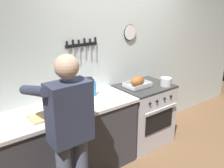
{
  "coord_description": "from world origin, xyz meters",
  "views": [
    {
      "loc": [
        -2.24,
        -1.42,
        2.09
      ],
      "look_at": [
        -0.48,
        0.85,
        1.11
      ],
      "focal_mm": 40.36,
      "sensor_mm": 36.0,
      "label": 1
    }
  ],
  "objects_px": {
    "stove": "(143,114)",
    "saucepan": "(166,82)",
    "bottle_olive_oil": "(76,93)",
    "bottle_hot_sauce": "(63,96)",
    "roasting_pan": "(137,82)",
    "person_cook": "(69,130)",
    "cutting_board": "(47,116)",
    "bottle_dish_soap": "(93,88)"
  },
  "relations": [
    {
      "from": "bottle_dish_soap",
      "to": "person_cook",
      "type": "bearing_deg",
      "value": -136.25
    },
    {
      "from": "roasting_pan",
      "to": "bottle_dish_soap",
      "type": "relative_size",
      "value": 1.49
    },
    {
      "from": "person_cook",
      "to": "bottle_olive_oil",
      "type": "xyz_separation_m",
      "value": [
        0.45,
        0.65,
        0.07
      ]
    },
    {
      "from": "cutting_board",
      "to": "bottle_hot_sauce",
      "type": "bearing_deg",
      "value": 36.34
    },
    {
      "from": "bottle_olive_oil",
      "to": "bottle_dish_soap",
      "type": "xyz_separation_m",
      "value": [
        0.28,
        0.05,
        -0.02
      ]
    },
    {
      "from": "stove",
      "to": "person_cook",
      "type": "xyz_separation_m",
      "value": [
        -1.53,
        -0.58,
        0.5
      ]
    },
    {
      "from": "cutting_board",
      "to": "saucepan",
      "type": "bearing_deg",
      "value": -3.6
    },
    {
      "from": "stove",
      "to": "roasting_pan",
      "type": "distance_m",
      "value": 0.53
    },
    {
      "from": "bottle_olive_oil",
      "to": "bottle_hot_sauce",
      "type": "distance_m",
      "value": 0.17
    },
    {
      "from": "roasting_pan",
      "to": "bottle_olive_oil",
      "type": "xyz_separation_m",
      "value": [
        -0.95,
        0.05,
        0.05
      ]
    },
    {
      "from": "saucepan",
      "to": "bottle_hot_sauce",
      "type": "bearing_deg",
      "value": 166.86
    },
    {
      "from": "roasting_pan",
      "to": "saucepan",
      "type": "relative_size",
      "value": 2.16
    },
    {
      "from": "stove",
      "to": "saucepan",
      "type": "bearing_deg",
      "value": -38.94
    },
    {
      "from": "saucepan",
      "to": "cutting_board",
      "type": "height_order",
      "value": "saucepan"
    },
    {
      "from": "stove",
      "to": "person_cook",
      "type": "bearing_deg",
      "value": -159.34
    },
    {
      "from": "roasting_pan",
      "to": "cutting_board",
      "type": "distance_m",
      "value": 1.41
    },
    {
      "from": "stove",
      "to": "bottle_dish_soap",
      "type": "relative_size",
      "value": 3.8
    },
    {
      "from": "person_cook",
      "to": "roasting_pan",
      "type": "bearing_deg",
      "value": -53.46
    },
    {
      "from": "bottle_hot_sauce",
      "to": "bottle_dish_soap",
      "type": "bearing_deg",
      "value": -3.78
    },
    {
      "from": "stove",
      "to": "bottle_dish_soap",
      "type": "height_order",
      "value": "bottle_dish_soap"
    },
    {
      "from": "cutting_board",
      "to": "bottle_hot_sauce",
      "type": "relative_size",
      "value": 1.71
    },
    {
      "from": "bottle_olive_oil",
      "to": "roasting_pan",
      "type": "bearing_deg",
      "value": -3.0
    },
    {
      "from": "roasting_pan",
      "to": "cutting_board",
      "type": "height_order",
      "value": "roasting_pan"
    },
    {
      "from": "bottle_dish_soap",
      "to": "stove",
      "type": "bearing_deg",
      "value": -8.65
    },
    {
      "from": "stove",
      "to": "bottle_hot_sauce",
      "type": "bearing_deg",
      "value": 173.02
    },
    {
      "from": "bottle_dish_soap",
      "to": "saucepan",
      "type": "bearing_deg",
      "value": -16.77
    },
    {
      "from": "person_cook",
      "to": "saucepan",
      "type": "xyz_separation_m",
      "value": [
        1.76,
        0.39,
        0.01
      ]
    },
    {
      "from": "stove",
      "to": "person_cook",
      "type": "relative_size",
      "value": 0.54
    },
    {
      "from": "saucepan",
      "to": "bottle_dish_soap",
      "type": "distance_m",
      "value": 1.08
    },
    {
      "from": "bottle_dish_soap",
      "to": "bottle_olive_oil",
      "type": "bearing_deg",
      "value": -169.47
    },
    {
      "from": "saucepan",
      "to": "cutting_board",
      "type": "relative_size",
      "value": 0.45
    },
    {
      "from": "cutting_board",
      "to": "bottle_dish_soap",
      "type": "height_order",
      "value": "bottle_dish_soap"
    },
    {
      "from": "roasting_pan",
      "to": "bottle_olive_oil",
      "type": "height_order",
      "value": "bottle_olive_oil"
    },
    {
      "from": "bottle_olive_oil",
      "to": "bottle_dish_soap",
      "type": "distance_m",
      "value": 0.28
    },
    {
      "from": "bottle_hot_sauce",
      "to": "stove",
      "type": "bearing_deg",
      "value": -6.98
    },
    {
      "from": "stove",
      "to": "bottle_dish_soap",
      "type": "distance_m",
      "value": 0.98
    },
    {
      "from": "bottle_olive_oil",
      "to": "bottle_hot_sauce",
      "type": "bearing_deg",
      "value": 151.04
    },
    {
      "from": "stove",
      "to": "cutting_board",
      "type": "distance_m",
      "value": 1.6
    },
    {
      "from": "person_cook",
      "to": "bottle_olive_oil",
      "type": "bearing_deg",
      "value": -21.48
    },
    {
      "from": "person_cook",
      "to": "cutting_board",
      "type": "distance_m",
      "value": 0.5
    },
    {
      "from": "cutting_board",
      "to": "bottle_dish_soap",
      "type": "xyz_separation_m",
      "value": [
        0.73,
        0.2,
        0.09
      ]
    },
    {
      "from": "stove",
      "to": "bottle_hot_sauce",
      "type": "relative_size",
      "value": 4.26
    }
  ]
}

